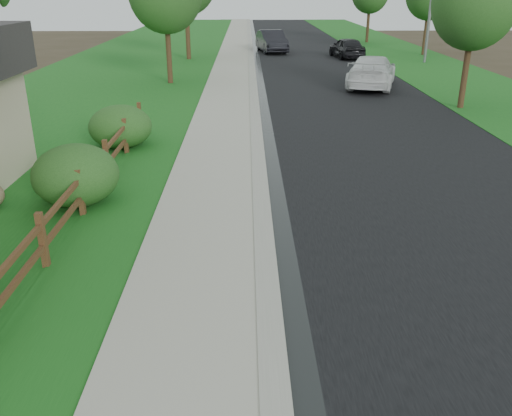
{
  "coord_description": "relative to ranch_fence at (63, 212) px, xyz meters",
  "views": [
    {
      "loc": [
        0.07,
        -3.58,
        4.8
      ],
      "look_at": [
        0.23,
        5.7,
        0.95
      ],
      "focal_mm": 38.0,
      "sensor_mm": 36.0,
      "label": 1
    }
  ],
  "objects": [
    {
      "name": "dark_car_far",
      "position": [
        5.6,
        32.72,
        0.2
      ],
      "size": [
        2.43,
        5.04,
        1.59
      ],
      "primitive_type": "imported",
      "rotation": [
        0.0,
        0.0,
        0.16
      ],
      "color": "black",
      "rests_on": "road"
    },
    {
      "name": "grass_strip",
      "position": [
        0.8,
        28.6,
        -0.59
      ],
      "size": [
        1.6,
        90.0,
        0.06
      ],
      "primitive_type": "cube",
      "color": "#185518",
      "rests_on": "ground"
    },
    {
      "name": "ranch_fence",
      "position": [
        0.0,
        0.0,
        0.0
      ],
      "size": [
        0.12,
        16.92,
        1.1
      ],
      "color": "#472E17",
      "rests_on": "ground"
    },
    {
      "name": "wet_gutter",
      "position": [
        4.35,
        28.6,
        -0.6
      ],
      "size": [
        0.5,
        90.0,
        0.0
      ],
      "primitive_type": "cube",
      "color": "black",
      "rests_on": "road"
    },
    {
      "name": "white_suv",
      "position": [
        9.91,
        17.38,
        0.18
      ],
      "size": [
        3.62,
        5.73,
        1.55
      ],
      "primitive_type": "imported",
      "rotation": [
        0.0,
        0.0,
        2.85
      ],
      "color": "white",
      "rests_on": "road"
    },
    {
      "name": "sidewalk",
      "position": [
        2.7,
        28.6,
        -0.57
      ],
      "size": [
        2.2,
        90.0,
        0.1
      ],
      "primitive_type": "cube",
      "color": "#A6A190",
      "rests_on": "ground"
    },
    {
      "name": "shrub_c",
      "position": [
        -0.3,
        1.94,
        0.1
      ],
      "size": [
        2.59,
        2.59,
        1.43
      ],
      "primitive_type": "ellipsoid",
      "rotation": [
        0.0,
        0.0,
        0.4
      ],
      "color": "#1E491A",
      "rests_on": "ground"
    },
    {
      "name": "verge_far",
      "position": [
        15.1,
        28.6,
        -0.6
      ],
      "size": [
        6.0,
        90.0,
        0.04
      ],
      "primitive_type": "cube",
      "color": "#185518",
      "rests_on": "ground"
    },
    {
      "name": "dark_car_mid",
      "position": [
        10.7,
        29.07,
        0.1
      ],
      "size": [
        2.18,
        4.3,
        1.4
      ],
      "primitive_type": "imported",
      "rotation": [
        0.0,
        0.0,
        3.27
      ],
      "color": "black",
      "rests_on": "road"
    },
    {
      "name": "shrub_d",
      "position": [
        -0.3,
        6.74,
        0.05
      ],
      "size": [
        2.03,
        2.03,
        1.34
      ],
      "primitive_type": "ellipsoid",
      "rotation": [
        0.0,
        0.0,
        0.03
      ],
      "color": "#1E491A",
      "rests_on": "ground"
    },
    {
      "name": "road",
      "position": [
        8.2,
        28.6,
        -0.61
      ],
      "size": [
        8.0,
        90.0,
        0.02
      ],
      "primitive_type": "cube",
      "color": "black",
      "rests_on": "ground"
    },
    {
      "name": "lawn_near",
      "position": [
        -4.4,
        28.6,
        -0.6
      ],
      "size": [
        9.0,
        90.0,
        0.04
      ],
      "primitive_type": "cube",
      "color": "#185518",
      "rests_on": "ground"
    },
    {
      "name": "tree_near_right",
      "position": [
        12.6,
        12.38,
        3.51
      ],
      "size": [
        3.31,
        3.31,
        5.96
      ],
      "color": "#3A2618",
      "rests_on": "ground"
    },
    {
      "name": "curb",
      "position": [
        4.0,
        28.6,
        -0.56
      ],
      "size": [
        0.4,
        90.0,
        0.12
      ],
      "primitive_type": "cube",
      "color": "gray",
      "rests_on": "ground"
    }
  ]
}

